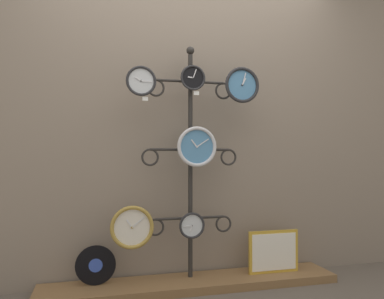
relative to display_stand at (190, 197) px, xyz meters
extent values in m
cube|color=gray|center=(0.00, 0.16, 0.74)|extent=(4.40, 0.04, 2.80)
cube|color=brown|center=(0.00, -0.06, -0.63)|extent=(2.20, 0.36, 0.06)
cylinder|color=#282623|center=(0.00, 0.00, -0.65)|extent=(0.33, 0.33, 0.02)
cylinder|color=#282623|center=(0.00, 0.00, 0.22)|extent=(0.03, 0.03, 1.72)
sphere|color=#282623|center=(0.00, 0.00, 1.11)|extent=(0.06, 0.06, 0.06)
cylinder|color=#282623|center=(-0.13, 0.00, 0.88)|extent=(0.26, 0.02, 0.02)
torus|color=#282623|center=(-0.26, 0.00, 0.82)|extent=(0.13, 0.02, 0.13)
cylinder|color=#282623|center=(0.13, 0.00, 0.88)|extent=(0.26, 0.02, 0.02)
torus|color=#282623|center=(0.26, 0.00, 0.82)|extent=(0.13, 0.02, 0.13)
cylinder|color=#282623|center=(-0.15, 0.00, 0.36)|extent=(0.31, 0.02, 0.02)
torus|color=#282623|center=(-0.31, 0.00, 0.30)|extent=(0.13, 0.02, 0.13)
cylinder|color=#282623|center=(0.15, 0.00, 0.36)|extent=(0.31, 0.02, 0.02)
torus|color=#282623|center=(0.31, 0.00, 0.30)|extent=(0.13, 0.02, 0.13)
cylinder|color=#282623|center=(-0.13, 0.00, -0.16)|extent=(0.26, 0.02, 0.02)
torus|color=#282623|center=(-0.26, 0.00, -0.21)|extent=(0.13, 0.02, 0.13)
cylinder|color=#282623|center=(0.13, 0.00, -0.16)|extent=(0.26, 0.02, 0.02)
torus|color=#282623|center=(0.26, 0.00, -0.21)|extent=(0.13, 0.02, 0.13)
cylinder|color=silver|center=(-0.39, -0.10, 0.84)|extent=(0.20, 0.02, 0.20)
torus|color=#262628|center=(-0.39, -0.12, 0.84)|extent=(0.22, 0.02, 0.22)
cylinder|color=#262628|center=(-0.39, -0.12, 0.84)|extent=(0.01, 0.01, 0.01)
cube|color=silver|center=(-0.41, -0.12, 0.85)|extent=(0.04, 0.00, 0.03)
cube|color=silver|center=(-0.35, -0.12, 0.84)|extent=(0.08, 0.00, 0.01)
cylinder|color=black|center=(0.00, -0.07, 0.89)|extent=(0.17, 0.02, 0.17)
torus|color=#262628|center=(0.00, -0.08, 0.89)|extent=(0.19, 0.02, 0.19)
cylinder|color=#262628|center=(0.00, -0.08, 0.89)|extent=(0.01, 0.01, 0.01)
cube|color=silver|center=(-0.02, -0.08, 0.89)|extent=(0.04, 0.00, 0.01)
cube|color=silver|center=(0.01, -0.08, 0.92)|extent=(0.03, 0.00, 0.07)
cylinder|color=#4C84B2|center=(0.38, -0.10, 0.85)|extent=(0.25, 0.02, 0.25)
torus|color=#262628|center=(0.38, -0.12, 0.85)|extent=(0.27, 0.02, 0.27)
cylinder|color=#262628|center=(0.38, -0.12, 0.85)|extent=(0.01, 0.01, 0.01)
cube|color=silver|center=(0.39, -0.12, 0.87)|extent=(0.04, 0.00, 0.06)
cube|color=silver|center=(0.39, -0.12, 0.89)|extent=(0.03, 0.00, 0.09)
cylinder|color=#4C84B2|center=(0.02, -0.09, 0.38)|extent=(0.27, 0.02, 0.27)
torus|color=silver|center=(0.02, -0.11, 0.38)|extent=(0.30, 0.03, 0.30)
cylinder|color=silver|center=(0.02, -0.11, 0.38)|extent=(0.02, 0.01, 0.02)
cube|color=silver|center=(0.00, -0.11, 0.41)|extent=(0.05, 0.00, 0.06)
cube|color=silver|center=(0.07, -0.11, 0.41)|extent=(0.09, 0.00, 0.06)
cylinder|color=silver|center=(-0.45, -0.09, -0.19)|extent=(0.28, 0.02, 0.28)
torus|color=#A58438|center=(-0.45, -0.10, -0.19)|extent=(0.31, 0.03, 0.31)
cylinder|color=#A58438|center=(-0.45, -0.10, -0.19)|extent=(0.02, 0.01, 0.02)
cube|color=silver|center=(-0.46, -0.10, -0.16)|extent=(0.04, 0.00, 0.06)
cube|color=silver|center=(-0.40, -0.11, -0.15)|extent=(0.09, 0.00, 0.07)
cylinder|color=silver|center=(-0.01, -0.08, -0.20)|extent=(0.18, 0.02, 0.18)
torus|color=#262628|center=(-0.01, -0.09, -0.20)|extent=(0.19, 0.02, 0.19)
cylinder|color=#262628|center=(-0.01, -0.10, -0.20)|extent=(0.01, 0.01, 0.01)
cube|color=silver|center=(-0.02, -0.10, -0.22)|extent=(0.02, 0.00, 0.04)
cube|color=silver|center=(-0.05, -0.10, -0.20)|extent=(0.07, 0.00, 0.01)
cylinder|color=black|center=(-0.69, -0.01, -0.46)|extent=(0.28, 0.01, 0.28)
cylinder|color=#334FB2|center=(-0.69, -0.02, -0.46)|extent=(0.10, 0.00, 0.10)
cube|color=gold|center=(0.65, -0.07, -0.44)|extent=(0.41, 0.02, 0.33)
cube|color=white|center=(0.65, -0.08, -0.44)|extent=(0.37, 0.00, 0.28)
cube|color=white|center=(-0.36, -0.11, 0.72)|extent=(0.04, 0.00, 0.03)
cube|color=white|center=(0.03, -0.08, 0.78)|extent=(0.04, 0.00, 0.03)
camera|label=1|loc=(-0.70, -2.74, 0.32)|focal=35.00mm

